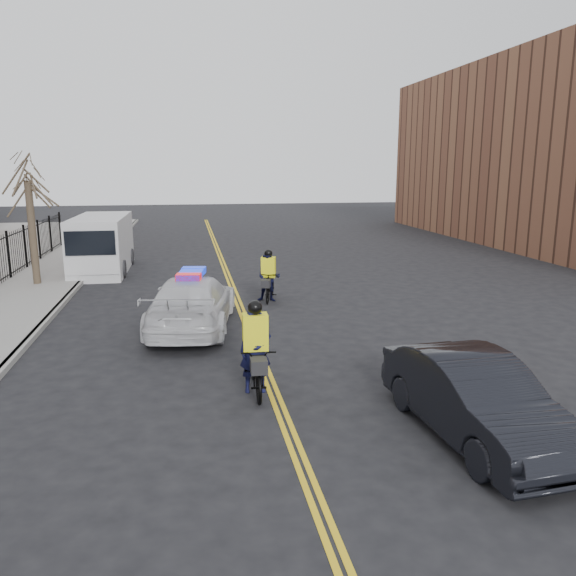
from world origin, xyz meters
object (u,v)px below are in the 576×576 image
Objects in this scene: cargo_van at (101,245)px; cyclist_far at (268,281)px; dark_sedan at (475,398)px; cyclist_near at (256,360)px; police_cruiser at (192,302)px.

cyclist_far is (6.58, -6.94, -0.49)m from cargo_van.
cyclist_near reaches higher than dark_sedan.
cyclist_near is 8.20m from cyclist_far.
dark_sedan is at bearing -63.65° from cargo_van.
cyclist_far is (2.68, 3.04, -0.06)m from police_cruiser.
cargo_van is at bearing -59.78° from police_cruiser.
cyclist_near is at bearing 137.62° from dark_sedan.
dark_sedan is at bearing 130.32° from police_cruiser.
cargo_van is 2.93× the size of cyclist_near.
cargo_van is (-3.90, 9.98, 0.43)m from police_cruiser.
cyclist_far is at bearing -122.60° from police_cruiser.
dark_sedan is 2.18× the size of cyclist_near.
cyclist_near reaches higher than cyclist_far.
cyclist_far reaches higher than dark_sedan.
police_cruiser is 2.79× the size of cyclist_near.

